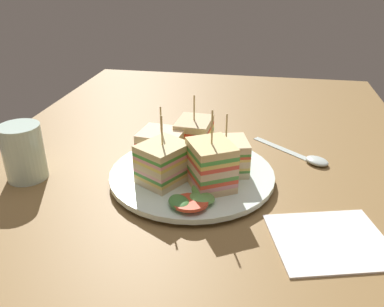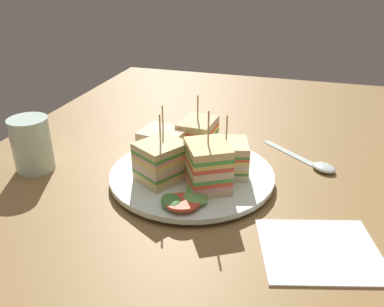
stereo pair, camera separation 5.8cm
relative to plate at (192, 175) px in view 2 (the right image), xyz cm
name	(u,v)px [view 2 (the right image)]	position (x,y,z in cm)	size (l,w,h in cm)	color
ground_plane	(192,185)	(0.00, 0.00, -1.76)	(121.33, 75.16, 1.80)	olive
plate	(192,175)	(0.00, 0.00, 0.00)	(24.56, 24.56, 1.41)	white
sandwich_wedge_0	(162,161)	(-3.40, 3.50, 3.43)	(8.28, 7.97, 9.96)	beige
sandwich_wedge_1	(208,166)	(-3.60, -3.30, 3.83)	(8.21, 7.84, 11.27)	#DFBA88
sandwich_wedge_2	(225,158)	(0.94, -4.78, 3.07)	(7.09, 7.65, 9.16)	beige
sandwich_wedge_3	(197,139)	(4.85, 0.54, 3.71)	(6.72, 5.48, 10.33)	#DEB47F
sandwich_wedge_4	(164,148)	(1.03, 4.76, 3.41)	(6.41, 7.07, 9.60)	beige
chip_pile	(190,160)	(1.04, 0.61, 1.81)	(7.92, 6.66, 2.11)	#F4CF77
salad_garnish	(186,199)	(-8.30, -1.66, 1.18)	(7.41, 7.06, 1.27)	#447E3A
spoon	(315,164)	(9.82, -17.76, -0.44)	(11.28, 12.94, 1.00)	silver
napkin	(320,249)	(-11.45, -18.65, -0.61)	(11.31, 13.38, 0.50)	white
drinking_glass	(33,148)	(-3.71, 24.76, 2.78)	(6.00, 6.00, 8.52)	silver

